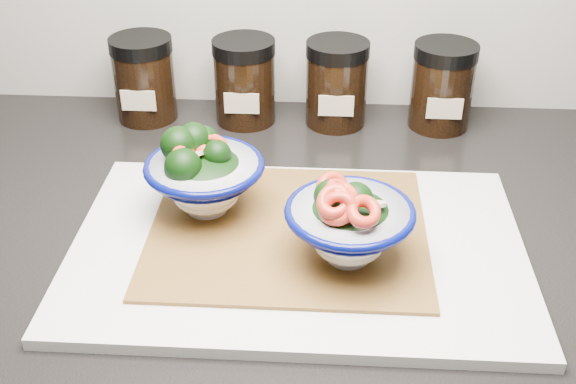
# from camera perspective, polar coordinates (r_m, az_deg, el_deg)

# --- Properties ---
(countertop) EXTENTS (3.50, 0.60, 0.04)m
(countertop) POSITION_cam_1_polar(r_m,az_deg,el_deg) (0.78, 1.35, -3.64)
(countertop) COLOR black
(countertop) RESTS_ON cabinet
(cutting_board) EXTENTS (0.45, 0.30, 0.01)m
(cutting_board) POSITION_cam_1_polar(r_m,az_deg,el_deg) (0.72, 0.77, -4.48)
(cutting_board) COLOR silver
(cutting_board) RESTS_ON countertop
(bamboo_mat) EXTENTS (0.28, 0.24, 0.00)m
(bamboo_mat) POSITION_cam_1_polar(r_m,az_deg,el_deg) (0.74, 0.00, -3.02)
(bamboo_mat) COLOR olive
(bamboo_mat) RESTS_ON cutting_board
(bowl_left) EXTENTS (0.13, 0.13, 0.09)m
(bowl_left) POSITION_cam_1_polar(r_m,az_deg,el_deg) (0.75, -6.73, 1.34)
(bowl_left) COLOR white
(bowl_left) RESTS_ON bamboo_mat
(bowl_right) EXTENTS (0.12, 0.12, 0.10)m
(bowl_right) POSITION_cam_1_polar(r_m,az_deg,el_deg) (0.68, 4.80, -2.50)
(bowl_right) COLOR white
(bowl_right) RESTS_ON bamboo_mat
(spice_jar_a) EXTENTS (0.08, 0.08, 0.11)m
(spice_jar_a) POSITION_cam_1_polar(r_m,az_deg,el_deg) (0.98, -11.30, 8.79)
(spice_jar_a) COLOR black
(spice_jar_a) RESTS_ON countertop
(spice_jar_b) EXTENTS (0.08, 0.08, 0.11)m
(spice_jar_b) POSITION_cam_1_polar(r_m,az_deg,el_deg) (0.96, -3.44, 8.75)
(spice_jar_b) COLOR black
(spice_jar_b) RESTS_ON countertop
(spice_jar_c) EXTENTS (0.08, 0.08, 0.11)m
(spice_jar_c) POSITION_cam_1_polar(r_m,az_deg,el_deg) (0.95, 3.86, 8.57)
(spice_jar_c) COLOR black
(spice_jar_c) RESTS_ON countertop
(spice_jar_d) EXTENTS (0.08, 0.08, 0.11)m
(spice_jar_d) POSITION_cam_1_polar(r_m,az_deg,el_deg) (0.97, 12.09, 8.20)
(spice_jar_d) COLOR black
(spice_jar_d) RESTS_ON countertop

